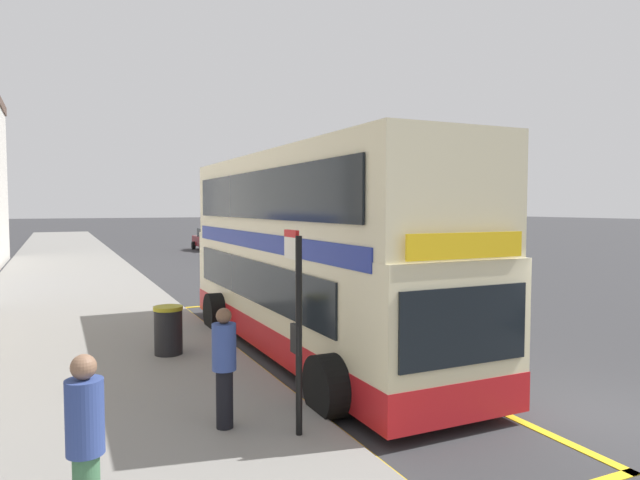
{
  "coord_description": "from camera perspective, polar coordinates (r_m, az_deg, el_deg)",
  "views": [
    {
      "loc": [
        -7.55,
        -5.53,
        3.26
      ],
      "look_at": [
        -1.29,
        7.79,
        2.38
      ],
      "focal_mm": 31.63,
      "sensor_mm": 36.0,
      "label": 1
    }
  ],
  "objects": [
    {
      "name": "ground_plane",
      "position": [
        38.42,
        -13.73,
        -1.54
      ],
      "size": [
        260.0,
        260.0,
        0.0
      ],
      "primitive_type": "plane",
      "color": "#333335"
    },
    {
      "name": "pavement_near",
      "position": [
        37.67,
        -24.23,
        -1.73
      ],
      "size": [
        6.0,
        76.0,
        0.14
      ],
      "primitive_type": "cube",
      "color": "gray",
      "rests_on": "ground"
    },
    {
      "name": "double_decker_bus",
      "position": [
        12.55,
        -1.09,
        -2.04
      ],
      "size": [
        3.21,
        10.6,
        4.4
      ],
      "color": "beige",
      "rests_on": "ground"
    },
    {
      "name": "bus_bay_markings",
      "position": [
        12.73,
        -1.34,
        -11.38
      ],
      "size": [
        2.83,
        13.79,
        0.01
      ],
      "color": "gold",
      "rests_on": "ground"
    },
    {
      "name": "bus_stop_sign",
      "position": [
        7.75,
        -2.38,
        -7.64
      ],
      "size": [
        0.09,
        0.51,
        2.79
      ],
      "color": "black",
      "rests_on": "pavement_near"
    },
    {
      "name": "parked_car_grey_distant",
      "position": [
        35.46,
        -8.03,
        -0.58
      ],
      "size": [
        2.09,
        4.2,
        1.62
      ],
      "rotation": [
        0.0,
        0.0,
        0.0
      ],
      "color": "slate",
      "rests_on": "ground"
    },
    {
      "name": "parked_car_maroon_behind",
      "position": [
        42.57,
        -11.07,
        0.05
      ],
      "size": [
        2.09,
        4.2,
        1.62
      ],
      "rotation": [
        0.0,
        0.0,
        3.1
      ],
      "color": "maroon",
      "rests_on": "ground"
    },
    {
      "name": "parked_car_black_ahead",
      "position": [
        29.03,
        -3.8,
        -1.44
      ],
      "size": [
        2.09,
        4.2,
        1.62
      ],
      "rotation": [
        0.0,
        0.0,
        0.01
      ],
      "color": "black",
      "rests_on": "ground"
    },
    {
      "name": "pedestrian_waiting_near_sign",
      "position": [
        8.18,
        -9.67,
        -12.16
      ],
      "size": [
        0.34,
        0.34,
        1.7
      ],
      "color": "black",
      "rests_on": "pavement_near"
    },
    {
      "name": "pedestrian_further_back",
      "position": [
        5.85,
        -22.65,
        -18.33
      ],
      "size": [
        0.34,
        0.34,
        1.79
      ],
      "color": "#3F724C",
      "rests_on": "pavement_near"
    },
    {
      "name": "litter_bin",
      "position": [
        12.44,
        -15.1,
        -8.79
      ],
      "size": [
        0.61,
        0.61,
        1.02
      ],
      "color": "black",
      "rests_on": "pavement_near"
    }
  ]
}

